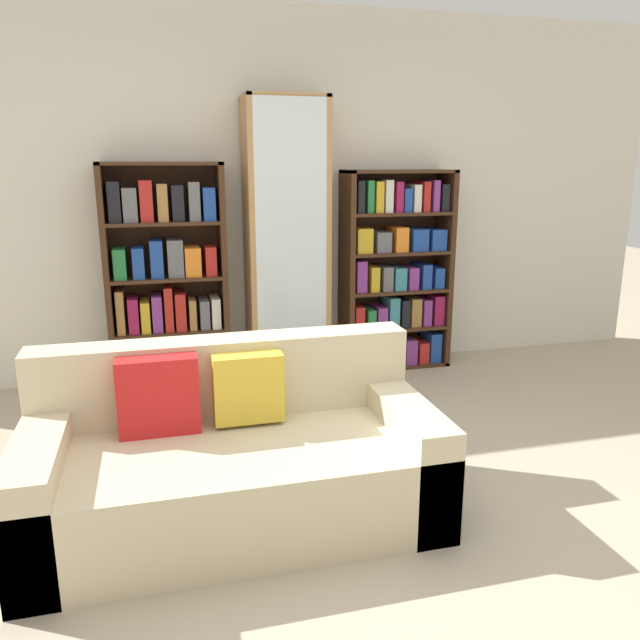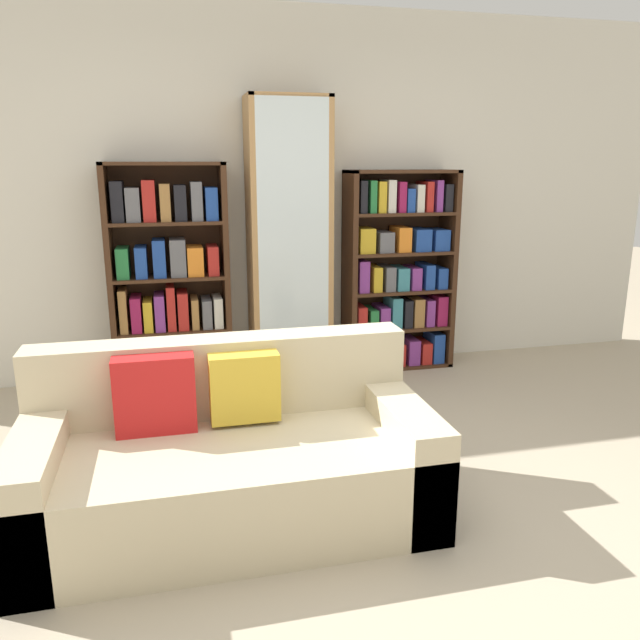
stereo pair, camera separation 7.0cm
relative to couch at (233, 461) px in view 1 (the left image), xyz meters
name	(u,v)px [view 1 (the left image)]	position (x,y,z in m)	size (l,w,h in m)	color
ground_plane	(385,541)	(0.60, -0.37, -0.28)	(16.00, 16.00, 0.00)	tan
wall_back	(274,196)	(0.60, 2.12, 1.07)	(6.40, 0.06, 2.70)	silver
couch	(233,461)	(0.00, 0.00, 0.00)	(1.80, 0.87, 0.78)	beige
bookshelf_left	(167,284)	(-0.22, 1.91, 0.48)	(0.84, 0.32, 1.60)	#3D2314
display_cabinet	(286,243)	(0.65, 1.90, 0.74)	(0.59, 0.36, 2.06)	#AD7F4C
bookshelf_right	(396,274)	(1.53, 1.91, 0.47)	(0.85, 0.32, 1.54)	#3D2314
wine_bottle	(370,394)	(0.98, 0.91, -0.11)	(0.08, 0.08, 0.40)	#143819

